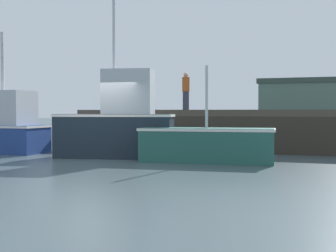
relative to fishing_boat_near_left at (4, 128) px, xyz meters
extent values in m
cube|color=#3D4C51|center=(4.43, -1.01, -0.97)|extent=(120.00, 160.00, 0.10)
cube|color=#473D33|center=(7.21, 6.60, 0.58)|extent=(10.91, 8.37, 0.25)
cube|color=#312A23|center=(7.21, 2.53, -0.23)|extent=(10.91, 0.24, 1.37)
cylinder|color=#312A23|center=(2.16, 2.61, -0.23)|extent=(0.30, 0.30, 1.37)
cylinder|color=#312A23|center=(7.21, 2.61, -0.23)|extent=(0.30, 0.30, 1.37)
cylinder|color=#312A23|center=(3.94, 10.59, -0.23)|extent=(0.30, 0.30, 1.37)
cylinder|color=#312A23|center=(10.48, 10.59, -0.23)|extent=(0.30, 0.30, 1.37)
cylinder|color=#312A23|center=(4.68, 2.61, -0.23)|extent=(5.09, 0.15, 1.25)
cube|color=navy|center=(-0.05, 0.02, -0.40)|extent=(3.25, 1.58, 1.05)
cube|color=silver|center=(-0.05, 0.02, 0.08)|extent=(3.31, 1.61, 0.08)
cube|color=#B2B7BC|center=(0.36, 0.01, 0.77)|extent=(1.43, 1.34, 1.28)
cylinder|color=#B7B7BC|center=(-0.05, 0.02, 2.51)|extent=(0.13, 0.13, 2.22)
cube|color=#19232D|center=(4.74, -0.38, -0.19)|extent=(4.05, 1.80, 1.47)
cube|color=silver|center=(4.74, -0.38, 0.50)|extent=(4.13, 1.83, 0.08)
cube|color=#B2B7BC|center=(5.22, -0.30, 1.29)|extent=(1.78, 1.23, 1.48)
cylinder|color=#B7B7BC|center=(4.74, -0.38, 3.22)|extent=(0.09, 0.09, 2.40)
cube|color=#23564C|center=(7.98, -0.67, -0.40)|extent=(4.12, 1.48, 1.05)
cube|color=silver|center=(7.98, -0.67, 0.08)|extent=(4.20, 1.51, 0.08)
cylinder|color=#B7B7BC|center=(7.98, -0.67, 1.09)|extent=(0.09, 0.09, 1.91)
cylinder|color=#2D3342|center=(5.59, 5.52, 1.13)|extent=(0.29, 0.29, 0.85)
cylinder|color=#994C1E|center=(5.59, 5.52, 1.88)|extent=(0.34, 0.34, 0.65)
sphere|color=tan|center=(5.59, 5.52, 2.32)|extent=(0.22, 0.22, 0.22)
cube|color=#4C6656|center=(10.87, 33.85, 1.28)|extent=(9.75, 5.30, 4.41)
cube|color=#2D3D34|center=(10.87, 33.85, 3.74)|extent=(10.14, 5.51, 0.50)
camera|label=1|loc=(11.00, -13.82, 0.63)|focal=46.96mm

